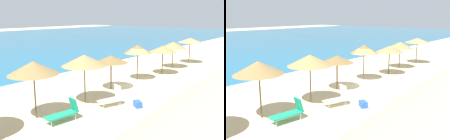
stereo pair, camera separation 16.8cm
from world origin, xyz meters
TOP-DOWN VIEW (x-y plane):
  - ground_plane at (0.00, 0.00)m, footprint 160.00×160.00m
  - beach_umbrella_1 at (-8.42, 0.56)m, footprint 2.44×2.44m
  - beach_umbrella_2 at (-5.28, 0.28)m, footprint 2.59×2.59m
  - beach_umbrella_3 at (-2.19, 0.84)m, footprint 2.31×2.31m
  - beach_umbrella_4 at (1.15, 0.91)m, footprint 2.18×2.18m
  - beach_umbrella_5 at (4.16, 0.34)m, footprint 2.38×2.38m
  - beach_umbrella_6 at (7.29, 0.90)m, footprint 2.58×2.58m
  - beach_umbrella_7 at (10.61, 0.59)m, footprint 2.56×2.56m
  - lounge_chair_0 at (-4.59, -1.21)m, footprint 1.47×1.01m
  - lounge_chair_1 at (-7.77, -0.82)m, footprint 1.71×0.82m
  - cooler_box at (-3.94, -2.50)m, footprint 0.64×0.68m

SIDE VIEW (x-z plane):
  - ground_plane at x=0.00m, z-range 0.00..0.00m
  - cooler_box at x=-3.94m, z-range 0.00..0.34m
  - lounge_chair_0 at x=-4.59m, z-range -0.12..1.01m
  - lounge_chair_1 at x=-7.77m, z-range -0.08..0.98m
  - beach_umbrella_3 at x=-2.19m, z-range 0.93..3.29m
  - beach_umbrella_5 at x=4.16m, z-range 0.95..3.41m
  - beach_umbrella_6 at x=7.29m, z-range 0.94..3.44m
  - beach_umbrella_7 at x=10.61m, z-range 1.08..3.74m
  - beach_umbrella_4 at x=1.15m, z-range 1.05..3.83m
  - beach_umbrella_2 at x=-5.28m, z-range 1.10..3.94m
  - beach_umbrella_1 at x=-8.42m, z-range 1.11..3.99m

